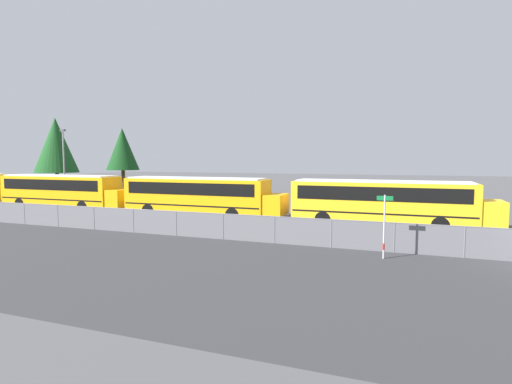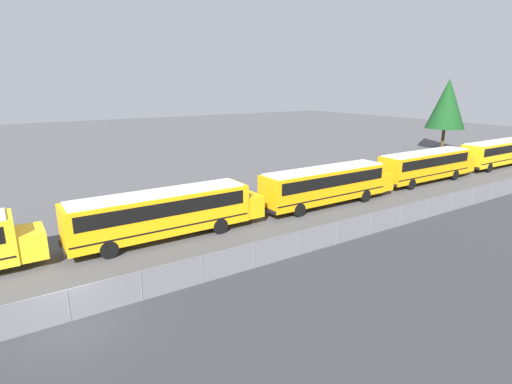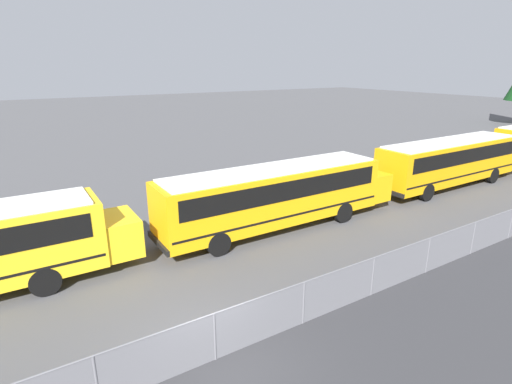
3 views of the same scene
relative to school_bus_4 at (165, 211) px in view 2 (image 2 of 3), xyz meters
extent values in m
plane|color=#4C4C4F|center=(-6.72, -6.62, -1.86)|extent=(200.00, 200.00, 0.00)
cube|color=#9EA0A5|center=(-6.72, -6.62, -1.13)|extent=(120.61, 0.03, 1.44)
cube|color=slate|center=(-6.72, -6.63, -1.13)|extent=(120.61, 0.01, 1.44)
cylinder|color=slate|center=(-6.72, -6.62, -0.41)|extent=(120.61, 0.05, 0.05)
cylinder|color=slate|center=(-6.72, -6.62, -1.13)|extent=(0.07, 0.07, 1.44)
cylinder|color=slate|center=(-3.70, -6.62, -1.13)|extent=(0.07, 0.07, 1.44)
cylinder|color=slate|center=(-0.69, -6.62, -1.13)|extent=(0.07, 0.07, 1.44)
cylinder|color=slate|center=(2.33, -6.62, -1.13)|extent=(0.07, 0.07, 1.44)
cylinder|color=slate|center=(5.34, -6.62, -1.13)|extent=(0.07, 0.07, 1.44)
cylinder|color=slate|center=(8.36, -6.62, -1.13)|extent=(0.07, 0.07, 1.44)
cylinder|color=slate|center=(11.37, -6.62, -1.13)|extent=(0.07, 0.07, 1.44)
cylinder|color=slate|center=(14.39, -6.62, -1.13)|extent=(0.07, 0.07, 1.44)
cylinder|color=slate|center=(17.40, -6.62, -1.13)|extent=(0.07, 0.07, 1.44)
cylinder|color=slate|center=(20.42, -6.62, -1.13)|extent=(0.07, 0.07, 1.44)
cylinder|color=slate|center=(23.43, -6.62, -1.13)|extent=(0.07, 0.07, 1.44)
cylinder|color=slate|center=(26.45, -6.62, -1.13)|extent=(0.07, 0.07, 1.44)
cylinder|color=slate|center=(29.46, -6.62, -1.13)|extent=(0.07, 0.07, 1.44)
cube|color=yellow|center=(-7.43, 0.47, -0.59)|extent=(1.37, 2.23, 1.48)
cube|color=#EDA80F|center=(-0.28, 0.00, -0.10)|extent=(11.40, 2.42, 2.47)
cube|color=black|center=(-0.28, 0.00, 0.45)|extent=(10.49, 2.46, 0.89)
cube|color=black|center=(-0.28, 0.00, -0.79)|extent=(11.17, 2.45, 0.10)
cube|color=#EDA80F|center=(6.11, 0.00, -0.59)|extent=(1.37, 2.23, 1.48)
cube|color=black|center=(-6.03, 0.00, -1.18)|extent=(0.12, 2.42, 0.24)
cube|color=silver|center=(-0.28, 0.00, 1.19)|extent=(10.83, 2.18, 0.10)
cylinder|color=black|center=(3.26, 1.09, -1.33)|extent=(1.05, 0.28, 1.05)
cylinder|color=black|center=(3.26, -1.09, -1.33)|extent=(1.05, 0.28, 1.05)
cylinder|color=black|center=(-3.81, 1.09, -1.33)|extent=(1.05, 0.28, 1.05)
cylinder|color=black|center=(-3.81, -1.09, -1.33)|extent=(1.05, 0.28, 1.05)
cube|color=orange|center=(13.32, -0.14, -0.10)|extent=(11.40, 2.42, 2.47)
cube|color=black|center=(13.32, -0.14, 0.45)|extent=(10.49, 2.46, 0.89)
cube|color=black|center=(13.32, -0.14, -0.79)|extent=(11.17, 2.45, 0.10)
cube|color=orange|center=(19.71, -0.14, -0.59)|extent=(1.37, 2.23, 1.48)
cube|color=black|center=(7.57, -0.14, -1.18)|extent=(0.12, 2.42, 0.24)
cube|color=silver|center=(13.32, -0.14, 1.19)|extent=(10.83, 2.18, 0.10)
cylinder|color=black|center=(16.86, 0.95, -1.33)|extent=(1.05, 0.28, 1.05)
cylinder|color=black|center=(16.86, -1.23, -1.33)|extent=(1.05, 0.28, 1.05)
cylinder|color=black|center=(9.79, 0.95, -1.33)|extent=(1.05, 0.28, 1.05)
cylinder|color=black|center=(9.79, -1.23, -1.33)|extent=(1.05, 0.28, 1.05)
cube|color=orange|center=(27.08, 0.31, -0.10)|extent=(11.40, 2.42, 2.47)
cube|color=black|center=(27.08, 0.31, 0.45)|extent=(10.49, 2.46, 0.89)
cube|color=black|center=(27.08, 0.31, -0.79)|extent=(11.17, 2.45, 0.10)
cube|color=orange|center=(33.47, 0.31, -0.59)|extent=(1.37, 2.23, 1.48)
cube|color=black|center=(21.33, 0.31, -1.18)|extent=(0.12, 2.42, 0.24)
cube|color=silver|center=(27.08, 0.31, 1.19)|extent=(10.83, 2.18, 0.10)
cylinder|color=black|center=(30.62, 1.40, -1.33)|extent=(1.05, 0.28, 1.05)
cylinder|color=black|center=(30.62, -0.78, -1.33)|extent=(1.05, 0.28, 1.05)
cylinder|color=black|center=(23.55, 1.40, -1.33)|extent=(1.05, 0.28, 1.05)
cylinder|color=black|center=(23.55, -0.78, -1.33)|extent=(1.05, 0.28, 1.05)
cube|color=yellow|center=(40.88, 0.35, -0.10)|extent=(11.40, 2.42, 2.47)
cube|color=black|center=(40.88, 0.35, 0.45)|extent=(10.49, 2.46, 0.89)
cube|color=black|center=(40.88, 0.35, -0.79)|extent=(11.17, 2.45, 0.10)
cube|color=black|center=(35.13, 0.35, -1.18)|extent=(0.12, 2.42, 0.24)
cube|color=silver|center=(40.88, 0.35, 1.19)|extent=(10.83, 2.18, 0.10)
cylinder|color=black|center=(44.42, 1.44, -1.33)|extent=(1.05, 0.28, 1.05)
cylinder|color=black|center=(37.35, 1.44, -1.33)|extent=(1.05, 0.28, 1.05)
cylinder|color=black|center=(37.35, -0.74, -1.33)|extent=(1.05, 0.28, 1.05)
cylinder|color=#51381E|center=(47.57, 11.48, -0.25)|extent=(0.44, 0.44, 3.22)
cone|color=#144219|center=(47.57, 11.48, 4.91)|extent=(5.46, 5.46, 7.10)
camera|label=1|loc=(-12.41, -26.63, 2.62)|focal=28.00mm
camera|label=2|loc=(-8.25, -23.03, 7.66)|focal=28.00mm
camera|label=3|loc=(-10.54, -14.83, 5.82)|focal=28.00mm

